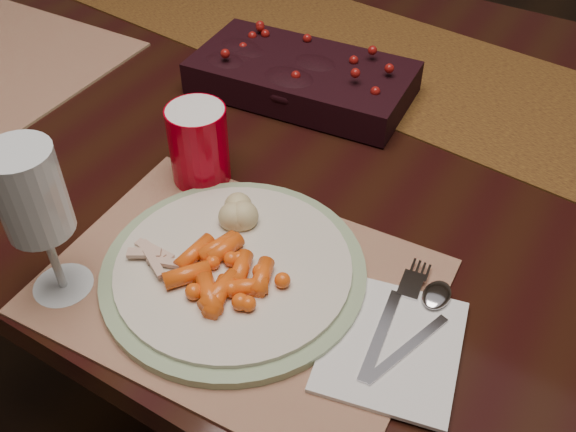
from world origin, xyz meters
The scene contains 14 objects.
floor centered at (0.00, 0.00, 0.00)m, with size 5.00×5.00×0.00m, color black.
dining_table centered at (0.00, 0.00, 0.38)m, with size 1.80×1.00×0.75m, color black.
table_runner centered at (-0.05, 0.19, 0.75)m, with size 1.53×0.32×0.00m, color #381B04.
centerpiece centered at (-0.15, 0.04, 0.79)m, with size 0.32×0.17×0.06m, color black, non-canonical shape.
placemat_main centered at (-0.01, -0.33, 0.75)m, with size 0.41×0.30×0.00m, color olive.
dinner_plate centered at (-0.02, -0.33, 0.76)m, with size 0.29×0.29×0.02m, color beige.
baby_carrots centered at (-0.02, -0.34, 0.78)m, with size 0.11×0.09×0.02m, color #EB5512, non-canonical shape.
mashed_potatoes centered at (-0.04, -0.26, 0.79)m, with size 0.07×0.06×0.04m, color #C5B589, non-canonical shape.
turkey_shreds centered at (-0.09, -0.36, 0.78)m, with size 0.07×0.06×0.02m, color beige, non-canonical shape.
napkin centered at (0.17, -0.32, 0.76)m, with size 0.13×0.15×0.01m, color silver.
fork centered at (0.15, -0.30, 0.76)m, with size 0.02×0.15×0.00m, color silver, non-canonical shape.
spoon centered at (0.18, -0.30, 0.76)m, with size 0.03×0.14×0.00m, color silver, non-canonical shape.
red_cup centered at (-0.15, -0.21, 0.81)m, with size 0.07×0.07×0.10m, color #A90014.
wine_glass centered at (-0.17, -0.43, 0.84)m, with size 0.07×0.07×0.19m, color silver, non-canonical shape.
Camera 1 is at (0.28, -0.70, 1.28)m, focal length 40.00 mm.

